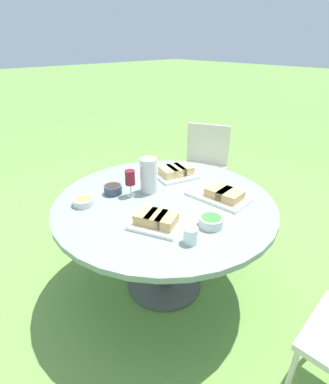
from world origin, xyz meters
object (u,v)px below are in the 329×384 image
(water_pitcher, at_px, (149,175))
(wine_glass, at_px, (130,178))
(chair_near_right, at_px, (205,162))
(dining_table, at_px, (165,213))

(water_pitcher, xyz_separation_m, wine_glass, (0.13, -0.03, 0.00))
(chair_near_right, height_order, wine_glass, wine_glass)
(dining_table, height_order, chair_near_right, chair_near_right)
(chair_near_right, distance_m, water_pitcher, 1.22)
(dining_table, relative_size, wine_glass, 7.94)
(dining_table, bearing_deg, wine_glass, -59.74)
(chair_near_right, bearing_deg, water_pitcher, 20.69)
(wine_glass, bearing_deg, chair_near_right, -162.77)
(dining_table, height_order, wine_glass, wine_glass)
(dining_table, distance_m, chair_near_right, 1.26)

